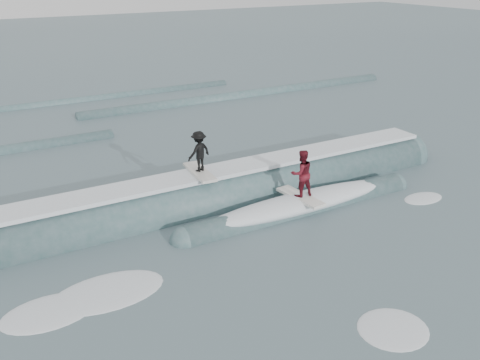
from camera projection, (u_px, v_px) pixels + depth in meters
ground at (295, 249)px, 16.31m from camera, size 160.00×160.00×0.00m
breaking_wave at (236, 199)px, 19.66m from camera, size 20.18×3.93×2.31m
surfer_black at (199, 154)px, 18.57m from camera, size 1.05×2.04×1.54m
surfer_red at (301, 176)px, 18.35m from camera, size 0.87×2.04×1.77m
whitewater at (330, 280)px, 14.76m from camera, size 15.45×7.27×0.10m
far_swells at (105, 117)px, 30.19m from camera, size 43.26×8.65×0.80m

